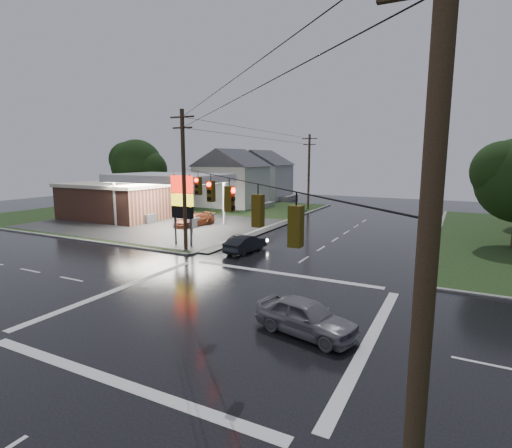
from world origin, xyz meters
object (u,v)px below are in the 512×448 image
at_px(utility_pole_n, 309,171).
at_px(utility_pole_se, 426,272).
at_px(pylon_sign, 182,199).
at_px(tree_nw_behind, 138,165).
at_px(car_crossing, 306,317).
at_px(house_near, 232,177).
at_px(house_far, 262,174).
at_px(car_pump, 194,220).
at_px(utility_pole_nw, 184,179).
at_px(car_north, 245,243).
at_px(gas_station, 129,198).

bearing_deg(utility_pole_n, utility_pole_se, -68.20).
relative_size(pylon_sign, utility_pole_n, 0.57).
bearing_deg(pylon_sign, tree_nw_behind, 140.13).
bearing_deg(utility_pole_se, car_crossing, 119.67).
relative_size(house_near, house_far, 1.00).
bearing_deg(house_near, pylon_sign, -67.72).
height_order(tree_nw_behind, car_pump, tree_nw_behind).
xyz_separation_m(pylon_sign, utility_pole_nw, (1.00, -1.00, 1.71)).
distance_m(car_north, car_pump, 12.97).
relative_size(gas_station, utility_pole_se, 2.38).
bearing_deg(gas_station, utility_pole_nw, -32.23).
relative_size(utility_pole_n, car_crossing, 2.32).
distance_m(utility_pole_n, tree_nw_behind, 25.63).
height_order(house_near, tree_nw_behind, tree_nw_behind).
distance_m(utility_pole_n, house_far, 16.00).
xyz_separation_m(gas_station, utility_pole_nw, (16.18, -10.20, 3.17)).
bearing_deg(utility_pole_se, house_near, 123.79).
distance_m(pylon_sign, house_near, 27.56).
height_order(house_far, tree_nw_behind, tree_nw_behind).
bearing_deg(house_far, utility_pole_se, -61.32).
bearing_deg(utility_pole_nw, pylon_sign, 135.00).
bearing_deg(tree_nw_behind, house_near, 24.98).
distance_m(gas_station, utility_pole_nw, 19.38).
relative_size(pylon_sign, car_crossing, 1.32).
relative_size(pylon_sign, utility_pole_se, 0.55).
relative_size(utility_pole_n, car_pump, 2.15).
relative_size(utility_pole_n, car_north, 2.49).
distance_m(house_near, car_crossing, 44.76).
bearing_deg(car_pump, house_far, 115.82).
xyz_separation_m(pylon_sign, car_crossing, (14.97, -11.16, -3.24)).
bearing_deg(utility_pole_nw, utility_pole_se, -45.00).
height_order(utility_pole_n, car_pump, utility_pole_n).
xyz_separation_m(utility_pole_n, car_pump, (-5.91, -19.28, -4.76)).
bearing_deg(car_crossing, utility_pole_n, 33.74).
xyz_separation_m(utility_pole_se, tree_nw_behind, (-43.34, 39.49, 0.46)).
height_order(gas_station, tree_nw_behind, tree_nw_behind).
relative_size(house_near, car_north, 2.62).
height_order(car_north, car_pump, car_pump).
bearing_deg(utility_pole_se, pylon_sign, 135.00).
bearing_deg(utility_pole_se, tree_nw_behind, 137.66).
relative_size(gas_station, pylon_sign, 4.37).
height_order(utility_pole_se, car_north, utility_pole_se).
relative_size(utility_pole_nw, car_crossing, 2.43).
bearing_deg(gas_station, pylon_sign, -31.22).
xyz_separation_m(house_far, car_pump, (6.54, -29.28, -3.70)).
bearing_deg(house_near, car_north, -57.23).
height_order(utility_pole_se, car_crossing, utility_pole_se).
xyz_separation_m(gas_station, house_far, (3.73, 28.30, 1.86)).
height_order(pylon_sign, car_north, pylon_sign).
distance_m(utility_pole_se, utility_pole_n, 51.16).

